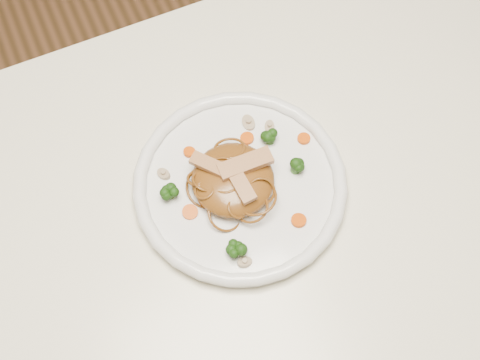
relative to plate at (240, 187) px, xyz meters
name	(u,v)px	position (x,y,z in m)	size (l,w,h in m)	color
ground	(231,343)	(-0.05, -0.05, -0.76)	(4.00, 4.00, 0.00)	#4E341A
table	(226,254)	(-0.05, -0.05, -0.11)	(1.20, 0.80, 0.75)	#ECE5C8
plate	(240,187)	(0.00, 0.00, 0.00)	(0.31, 0.31, 0.02)	white
noodle_mound	(233,180)	(-0.01, 0.00, 0.03)	(0.12, 0.12, 0.04)	brown
chicken_a	(245,164)	(0.01, 0.01, 0.05)	(0.08, 0.03, 0.01)	tan
chicken_b	(211,165)	(-0.03, 0.03, 0.05)	(0.06, 0.02, 0.01)	tan
chicken_c	(240,182)	(-0.01, -0.01, 0.05)	(0.06, 0.02, 0.01)	tan
broccoli_0	(270,136)	(0.07, 0.05, 0.02)	(0.03, 0.03, 0.03)	#1D430D
broccoli_1	(169,191)	(-0.10, 0.02, 0.02)	(0.03, 0.03, 0.03)	#1D430D
broccoli_2	(235,248)	(-0.05, -0.09, 0.02)	(0.03, 0.03, 0.03)	#1D430D
broccoli_3	(296,166)	(0.08, -0.01, 0.02)	(0.02, 0.02, 0.03)	#1D430D
carrot_0	(247,138)	(0.04, 0.06, 0.01)	(0.02, 0.02, 0.01)	#DF5008
carrot_1	(190,212)	(-0.08, -0.01, 0.01)	(0.02, 0.02, 0.01)	#DF5008
carrot_2	(304,139)	(0.12, 0.03, 0.01)	(0.02, 0.02, 0.01)	#DF5008
carrot_3	(189,152)	(-0.05, 0.08, 0.01)	(0.02, 0.02, 0.01)	#DF5008
carrot_4	(299,220)	(0.05, -0.09, 0.01)	(0.02, 0.02, 0.01)	#DF5008
mushroom_0	(245,262)	(-0.04, -0.11, 0.01)	(0.02, 0.02, 0.01)	#C4B593
mushroom_1	(270,127)	(0.08, 0.07, 0.01)	(0.02, 0.02, 0.01)	#C4B593
mushroom_2	(164,174)	(-0.10, 0.06, 0.01)	(0.02, 0.02, 0.01)	#C4B593
mushroom_3	(248,123)	(0.05, 0.09, 0.01)	(0.03, 0.03, 0.01)	#C4B593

